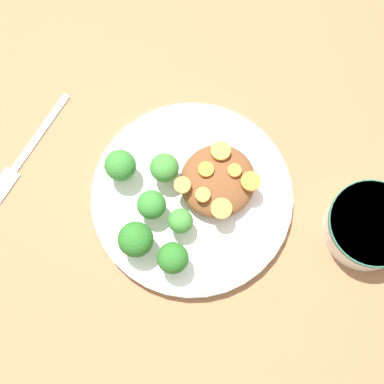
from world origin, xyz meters
TOP-DOWN VIEW (x-y plane):
  - ground_plane at (0.00, 0.00)m, footprint 4.00×4.00m
  - plate at (0.00, 0.00)m, footprint 0.28×0.28m
  - dip_bowl at (0.22, 0.11)m, footprint 0.12×0.12m
  - stew_mound at (0.02, 0.03)m, footprint 0.10×0.11m
  - broccoli_floret_0 at (-0.02, -0.10)m, footprint 0.05×0.05m
  - broccoli_floret_1 at (-0.05, -0.00)m, footprint 0.04×0.04m
  - broccoli_floret_2 at (-0.09, -0.03)m, footprint 0.04×0.04m
  - broccoli_floret_3 at (0.01, -0.04)m, footprint 0.03×0.03m
  - broccoli_floret_4 at (-0.03, -0.05)m, footprint 0.04×0.04m
  - broccoli_floret_5 at (0.04, -0.09)m, footprint 0.04×0.04m
  - carrot_slice_0 at (-0.00, 0.06)m, footprint 0.03×0.03m
  - carrot_slice_1 at (0.06, 0.05)m, footprint 0.03×0.03m
  - carrot_slice_2 at (0.00, 0.03)m, footprint 0.02×0.02m
  - carrot_slice_3 at (0.02, 0.00)m, footprint 0.02×0.02m
  - carrot_slice_4 at (0.05, 0.00)m, footprint 0.03×0.03m
  - carrot_slice_5 at (-0.01, -0.01)m, footprint 0.02×0.02m
  - carrot_slice_6 at (0.03, 0.05)m, footprint 0.02×0.02m
  - fork at (-0.23, -0.10)m, footprint 0.04×0.20m

SIDE VIEW (x-z plane):
  - ground_plane at x=0.00m, z-range 0.00..0.00m
  - fork at x=-0.23m, z-range 0.00..0.01m
  - plate at x=0.00m, z-range 0.00..0.02m
  - dip_bowl at x=0.22m, z-range 0.00..0.05m
  - stew_mound at x=0.02m, z-range 0.02..0.06m
  - broccoli_floret_3 at x=0.01m, z-range 0.02..0.07m
  - broccoli_floret_4 at x=-0.03m, z-range 0.02..0.08m
  - broccoli_floret_1 at x=-0.05m, z-range 0.03..0.08m
  - broccoli_floret_2 at x=-0.09m, z-range 0.02..0.08m
  - broccoli_floret_5 at x=0.04m, z-range 0.03..0.08m
  - broccoli_floret_0 at x=-0.02m, z-range 0.02..0.09m
  - carrot_slice_4 at x=0.05m, z-range 0.06..0.06m
  - carrot_slice_6 at x=0.03m, z-range 0.06..0.06m
  - carrot_slice_3 at x=0.02m, z-range 0.06..0.06m
  - carrot_slice_1 at x=0.06m, z-range 0.06..0.06m
  - carrot_slice_2 at x=0.00m, z-range 0.06..0.06m
  - carrot_slice_0 at x=0.00m, z-range 0.06..0.06m
  - carrot_slice_5 at x=-0.01m, z-range 0.06..0.06m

